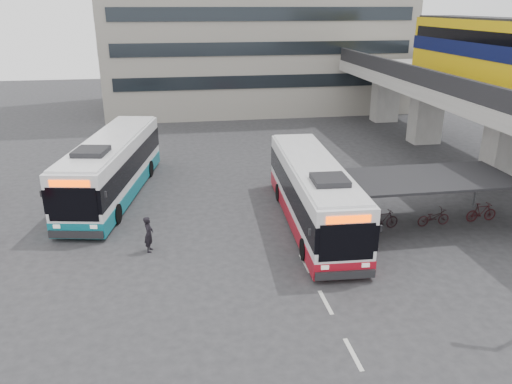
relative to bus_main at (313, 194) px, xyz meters
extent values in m
plane|color=#28282B|center=(-3.92, -4.04, -1.61)|extent=(120.00, 120.00, 0.00)
cube|color=gray|center=(13.08, 3.96, 0.69)|extent=(2.20, 1.60, 4.60)
cube|color=gray|center=(13.08, 13.96, 0.69)|extent=(2.20, 1.60, 4.60)
cube|color=gray|center=(13.08, 21.96, 0.69)|extent=(2.20, 1.60, 4.60)
cube|color=gray|center=(13.08, 7.96, 3.44)|extent=(8.00, 32.00, 0.90)
cube|color=black|center=(9.33, 7.96, 4.44)|extent=(0.35, 32.00, 1.10)
cylinder|color=#595B60|center=(-0.22, 0.76, -0.41)|extent=(0.12, 0.12, 2.40)
cylinder|color=#595B60|center=(9.38, 0.76, -0.41)|extent=(0.12, 0.12, 2.40)
cylinder|color=#595B60|center=(-0.22, -2.84, -0.41)|extent=(0.12, 0.12, 2.40)
cube|color=black|center=(4.58, -1.04, 0.87)|extent=(10.00, 4.00, 0.12)
imported|color=black|center=(0.58, -1.04, -1.16)|extent=(1.71, 0.60, 0.90)
imported|color=black|center=(3.25, -1.04, -1.11)|extent=(1.66, 0.47, 1.00)
imported|color=black|center=(5.92, -1.04, -1.16)|extent=(1.71, 0.60, 0.90)
imported|color=black|center=(8.58, -1.04, -1.11)|extent=(1.66, 0.47, 1.00)
cube|color=beige|center=(-1.42, -10.04, -1.61)|extent=(0.15, 1.60, 0.01)
cube|color=beige|center=(-1.42, -7.04, -1.61)|extent=(0.15, 1.60, 0.01)
cube|color=beige|center=(-1.42, -4.04, -1.61)|extent=(0.15, 1.60, 0.01)
cube|color=white|center=(0.00, 0.02, 0.17)|extent=(3.07, 11.83, 2.69)
cube|color=maroon|center=(0.00, 0.02, -1.08)|extent=(3.11, 11.87, 0.73)
cube|color=black|center=(0.00, 0.02, 0.29)|extent=(3.13, 11.85, 1.12)
cube|color=#FF4300|center=(-0.29, -5.84, 1.17)|extent=(1.74, 0.17, 0.29)
cube|color=black|center=(-0.14, -2.91, 1.73)|extent=(1.57, 1.63, 0.27)
cylinder|color=black|center=(-1.35, -3.67, -1.13)|extent=(0.34, 0.99, 0.98)
cylinder|color=black|center=(1.33, 3.24, -1.13)|extent=(0.34, 0.99, 0.98)
cube|color=white|center=(-10.24, 5.75, 0.26)|extent=(4.91, 12.60, 2.83)
cube|color=#0C6472|center=(-10.24, 5.75, -1.05)|extent=(4.95, 12.65, 0.77)
cube|color=black|center=(-10.24, 5.75, 0.39)|extent=(4.97, 12.63, 1.18)
cube|color=#FF4300|center=(-11.40, -0.30, 1.31)|extent=(1.82, 0.43, 0.31)
cube|color=black|center=(-10.82, 2.72, 1.90)|extent=(1.85, 1.91, 0.29)
cylinder|color=black|center=(-12.19, 2.11, -1.10)|extent=(0.50, 1.07, 1.03)
cylinder|color=black|center=(-8.38, 8.91, -1.10)|extent=(0.50, 1.07, 1.03)
imported|color=black|center=(-8.02, -1.74, -0.78)|extent=(0.49, 0.66, 1.67)
camera|label=1|loc=(-6.60, -22.36, 8.83)|focal=35.00mm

